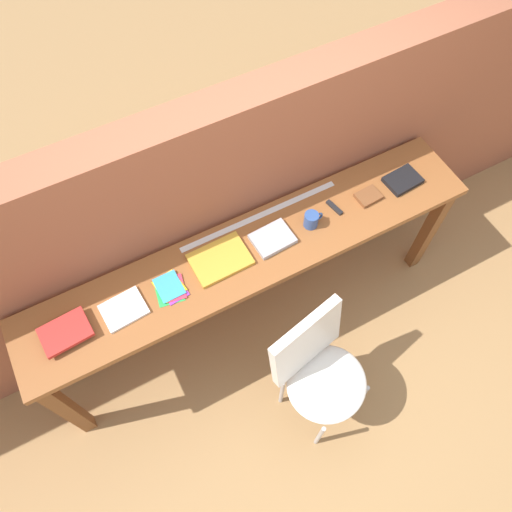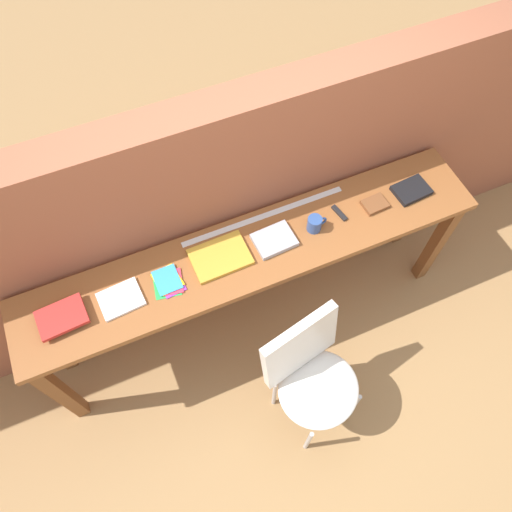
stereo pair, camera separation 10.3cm
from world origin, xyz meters
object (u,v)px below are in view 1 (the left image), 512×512
Objects in this scene: magazine_cycling at (124,309)px; leather_journal_brown at (368,196)px; book_open_centre at (220,259)px; multitool_folded at (334,207)px; pamphlet_pile_colourful at (171,288)px; chair_white_moulded at (319,369)px; mug at (312,220)px; book_stack_leftmost at (67,332)px; book_repair_rightmost at (403,180)px.

leather_journal_brown is at bearing -4.21° from magazine_cycling.
book_open_centre is 0.69m from multitool_folded.
magazine_cycling is 1.12× the size of pamphlet_pile_colourful.
leather_journal_brown reaches higher than chair_white_moulded.
mug reaches higher than pamphlet_pile_colourful.
chair_white_moulded is at bearing -71.02° from book_open_centre.
leather_journal_brown is at bearing 0.38° from mug.
magazine_cycling is 1.22m from multitool_folded.
book_open_centre reaches higher than multitool_folded.
book_stack_leftmost is at bearing 179.70° from mug.
pamphlet_pile_colourful is 1.67× the size of multitool_folded.
magazine_cycling is at bearing -178.16° from book_open_centre.
magazine_cycling is 1.42m from leather_journal_brown.
mug is at bearing -169.91° from multitool_folded.
chair_white_moulded is at bearing -124.55° from multitool_folded.
book_repair_rightmost is at bearing -0.08° from book_stack_leftmost.
mug is 0.85× the size of leather_journal_brown.
book_stack_leftmost is at bearing 175.55° from book_repair_rightmost.
book_stack_leftmost is at bearing -179.14° from multitool_folded.
magazine_cycling is 1.07× the size of book_repair_rightmost.
book_open_centre is (0.53, 0.03, 0.00)m from magazine_cycling.
leather_journal_brown reaches higher than pamphlet_pile_colourful.
book_stack_leftmost reaches higher than book_open_centre.
chair_white_moulded is 8.10× the size of mug.
leather_journal_brown is (0.65, 0.62, 0.37)m from chair_white_moulded.
chair_white_moulded is at bearing -149.01° from book_repair_rightmost.
book_repair_rightmost reaches higher than pamphlet_pile_colourful.
leather_journal_brown is 0.23m from book_repair_rightmost.
leather_journal_brown is (1.69, -0.00, -0.01)m from book_stack_leftmost.
chair_white_moulded is 1.28m from book_stack_leftmost.
book_open_centre is 1.12m from book_repair_rightmost.
mug is 1.00× the size of multitool_folded.
pamphlet_pile_colourful is (-0.53, 0.62, 0.36)m from chair_white_moulded.
book_stack_leftmost is 0.81× the size of book_open_centre.
book_stack_leftmost is 1.82× the size of leather_journal_brown.
book_stack_leftmost is 1.23× the size of book_repair_rightmost.
book_repair_rightmost is (0.60, 0.00, -0.03)m from mug.
book_stack_leftmost reaches higher than chair_white_moulded.
book_stack_leftmost is 0.52m from pamphlet_pile_colourful.
multitool_folded is at bearing 1.79° from pamphlet_pile_colourful.
pamphlet_pile_colourful is 0.29m from book_open_centre.
book_repair_rightmost reaches higher than leather_journal_brown.
mug is (0.81, 0.00, 0.04)m from pamphlet_pile_colourful.
book_repair_rightmost is at bearing -4.16° from magazine_cycling.
mug reaches higher than chair_white_moulded.
book_open_centre is at bearing 110.23° from chair_white_moulded.
mug is 0.17m from multitool_folded.
book_open_centre is at bearing 5.80° from pamphlet_pile_colourful.
book_repair_rightmost is (0.23, 0.00, 0.00)m from leather_journal_brown.
leather_journal_brown is (1.42, 0.00, 0.00)m from magazine_cycling.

